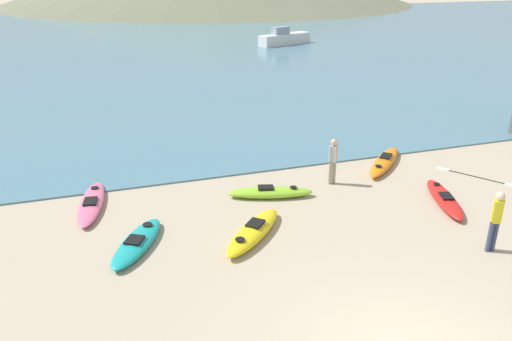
{
  "coord_description": "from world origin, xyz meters",
  "views": [
    {
      "loc": [
        -5.11,
        -6.04,
        6.99
      ],
      "look_at": [
        -0.22,
        8.81,
        0.5
      ],
      "focal_mm": 35.0,
      "sensor_mm": 36.0,
      "label": 1
    }
  ],
  "objects_px": {
    "kayak_on_sand_2": "(253,231)",
    "kayak_on_sand_4": "(91,203)",
    "kayak_on_sand_5": "(137,242)",
    "kayak_on_sand_6": "(384,162)",
    "kayak_on_sand_0": "(444,199)",
    "person_near_foreground": "(496,218)",
    "person_near_waterline": "(333,159)",
    "kayak_on_sand_3": "(270,192)",
    "loose_paddle": "(476,177)",
    "moored_boat_0": "(284,38)"
  },
  "relations": [
    {
      "from": "kayak_on_sand_6",
      "to": "person_near_foreground",
      "type": "height_order",
      "value": "person_near_foreground"
    },
    {
      "from": "person_near_waterline",
      "to": "loose_paddle",
      "type": "height_order",
      "value": "person_near_waterline"
    },
    {
      "from": "kayak_on_sand_2",
      "to": "moored_boat_0",
      "type": "bearing_deg",
      "value": 67.41
    },
    {
      "from": "kayak_on_sand_4",
      "to": "kayak_on_sand_5",
      "type": "distance_m",
      "value": 3.08
    },
    {
      "from": "loose_paddle",
      "to": "kayak_on_sand_3",
      "type": "bearing_deg",
      "value": 174.18
    },
    {
      "from": "kayak_on_sand_0",
      "to": "kayak_on_sand_6",
      "type": "bearing_deg",
      "value": 91.69
    },
    {
      "from": "person_near_foreground",
      "to": "loose_paddle",
      "type": "bearing_deg",
      "value": 53.1
    },
    {
      "from": "loose_paddle",
      "to": "person_near_foreground",
      "type": "bearing_deg",
      "value": -126.9
    },
    {
      "from": "kayak_on_sand_5",
      "to": "loose_paddle",
      "type": "xyz_separation_m",
      "value": [
        11.9,
        1.05,
        -0.13
      ]
    },
    {
      "from": "kayak_on_sand_4",
      "to": "moored_boat_0",
      "type": "relative_size",
      "value": 0.59
    },
    {
      "from": "person_near_waterline",
      "to": "kayak_on_sand_3",
      "type": "bearing_deg",
      "value": -171.65
    },
    {
      "from": "kayak_on_sand_0",
      "to": "moored_boat_0",
      "type": "relative_size",
      "value": 0.54
    },
    {
      "from": "kayak_on_sand_4",
      "to": "kayak_on_sand_6",
      "type": "bearing_deg",
      "value": 0.9
    },
    {
      "from": "kayak_on_sand_4",
      "to": "person_near_foreground",
      "type": "xyz_separation_m",
      "value": [
        9.91,
        -5.96,
        0.85
      ]
    },
    {
      "from": "kayak_on_sand_0",
      "to": "kayak_on_sand_3",
      "type": "relative_size",
      "value": 1.05
    },
    {
      "from": "person_near_waterline",
      "to": "kayak_on_sand_6",
      "type": "bearing_deg",
      "value": 18.73
    },
    {
      "from": "kayak_on_sand_5",
      "to": "moored_boat_0",
      "type": "relative_size",
      "value": 0.49
    },
    {
      "from": "kayak_on_sand_2",
      "to": "kayak_on_sand_6",
      "type": "height_order",
      "value": "kayak_on_sand_2"
    },
    {
      "from": "kayak_on_sand_0",
      "to": "kayak_on_sand_2",
      "type": "distance_m",
      "value": 6.39
    },
    {
      "from": "loose_paddle",
      "to": "kayak_on_sand_6",
      "type": "bearing_deg",
      "value": 141.45
    },
    {
      "from": "kayak_on_sand_0",
      "to": "person_near_foreground",
      "type": "bearing_deg",
      "value": -103.89
    },
    {
      "from": "person_near_foreground",
      "to": "person_near_waterline",
      "type": "height_order",
      "value": "person_near_foreground"
    },
    {
      "from": "kayak_on_sand_3",
      "to": "kayak_on_sand_4",
      "type": "height_order",
      "value": "kayak_on_sand_3"
    },
    {
      "from": "kayak_on_sand_0",
      "to": "kayak_on_sand_4",
      "type": "bearing_deg",
      "value": 163.27
    },
    {
      "from": "kayak_on_sand_3",
      "to": "kayak_on_sand_4",
      "type": "xyz_separation_m",
      "value": [
        -5.5,
        1.07,
        -0.04
      ]
    },
    {
      "from": "person_near_waterline",
      "to": "moored_boat_0",
      "type": "distance_m",
      "value": 31.63
    },
    {
      "from": "kayak_on_sand_2",
      "to": "kayak_on_sand_4",
      "type": "relative_size",
      "value": 0.81
    },
    {
      "from": "kayak_on_sand_6",
      "to": "moored_boat_0",
      "type": "height_order",
      "value": "moored_boat_0"
    },
    {
      "from": "person_near_foreground",
      "to": "kayak_on_sand_3",
      "type": "bearing_deg",
      "value": 132.02
    },
    {
      "from": "person_near_foreground",
      "to": "person_near_waterline",
      "type": "xyz_separation_m",
      "value": [
        -2.02,
        5.24,
        -0.05
      ]
    },
    {
      "from": "kayak_on_sand_3",
      "to": "kayak_on_sand_6",
      "type": "relative_size",
      "value": 0.99
    },
    {
      "from": "kayak_on_sand_3",
      "to": "loose_paddle",
      "type": "relative_size",
      "value": 1.17
    },
    {
      "from": "moored_boat_0",
      "to": "kayak_on_sand_5",
      "type": "bearing_deg",
      "value": -117.39
    },
    {
      "from": "kayak_on_sand_0",
      "to": "kayak_on_sand_6",
      "type": "height_order",
      "value": "kayak_on_sand_6"
    },
    {
      "from": "kayak_on_sand_2",
      "to": "kayak_on_sand_6",
      "type": "relative_size",
      "value": 0.92
    },
    {
      "from": "kayak_on_sand_6",
      "to": "person_near_foreground",
      "type": "bearing_deg",
      "value": -95.48
    },
    {
      "from": "kayak_on_sand_0",
      "to": "kayak_on_sand_3",
      "type": "xyz_separation_m",
      "value": [
        -5.09,
        2.11,
        0.02
      ]
    },
    {
      "from": "kayak_on_sand_2",
      "to": "loose_paddle",
      "type": "relative_size",
      "value": 1.07
    },
    {
      "from": "loose_paddle",
      "to": "kayak_on_sand_4",
      "type": "bearing_deg",
      "value": 171.97
    },
    {
      "from": "person_near_foreground",
      "to": "person_near_waterline",
      "type": "bearing_deg",
      "value": 111.12
    },
    {
      "from": "kayak_on_sand_0",
      "to": "person_near_waterline",
      "type": "xyz_separation_m",
      "value": [
        -2.71,
        2.46,
        0.78
      ]
    },
    {
      "from": "kayak_on_sand_2",
      "to": "kayak_on_sand_6",
      "type": "xyz_separation_m",
      "value": [
        6.29,
        3.49,
        -0.01
      ]
    },
    {
      "from": "kayak_on_sand_6",
      "to": "person_near_foreground",
      "type": "relative_size",
      "value": 1.67
    },
    {
      "from": "moored_boat_0",
      "to": "kayak_on_sand_0",
      "type": "bearing_deg",
      "value": -102.48
    },
    {
      "from": "person_near_foreground",
      "to": "kayak_on_sand_4",
      "type": "bearing_deg",
      "value": 148.98
    },
    {
      "from": "kayak_on_sand_3",
      "to": "moored_boat_0",
      "type": "xyz_separation_m",
      "value": [
        12.28,
        30.39,
        0.46
      ]
    },
    {
      "from": "loose_paddle",
      "to": "kayak_on_sand_0",
      "type": "bearing_deg",
      "value": -150.76
    },
    {
      "from": "kayak_on_sand_4",
      "to": "person_near_foreground",
      "type": "height_order",
      "value": "person_near_foreground"
    },
    {
      "from": "kayak_on_sand_2",
      "to": "person_near_waterline",
      "type": "bearing_deg",
      "value": 35.33
    },
    {
      "from": "kayak_on_sand_0",
      "to": "loose_paddle",
      "type": "relative_size",
      "value": 1.22
    }
  ]
}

